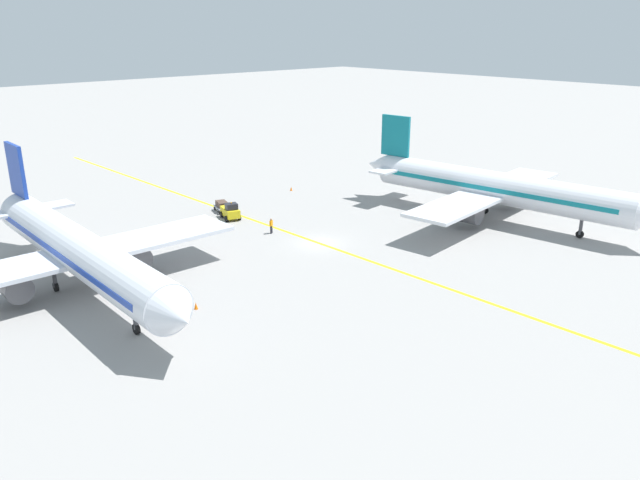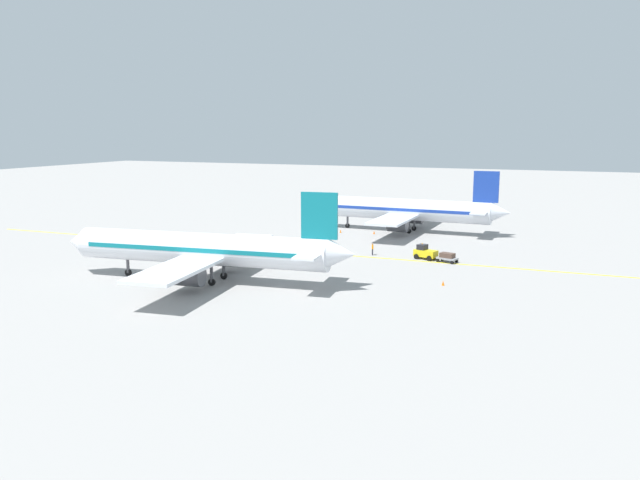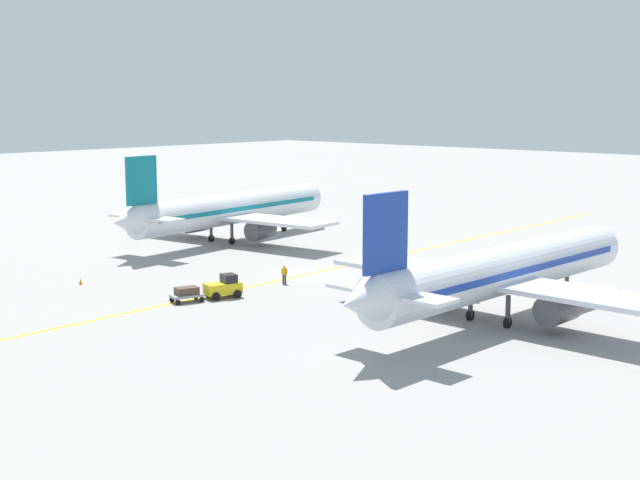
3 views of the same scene
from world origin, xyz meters
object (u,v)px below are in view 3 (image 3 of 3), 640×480
Objects in this scene: baggage_tug_white at (224,287)px; traffic_cone_mid_apron at (81,282)px; airplane_at_gate at (230,210)px; airplane_adjacent_stand at (502,272)px; baggage_cart_trailing at (187,293)px; traffic_cone_near_nose at (504,288)px; ground_crew_worker at (284,274)px; traffic_cone_by_wingtip at (478,300)px.

baggage_tug_white is 6.01× the size of traffic_cone_mid_apron.
airplane_adjacent_stand is (42.98, -11.61, 0.00)m from airplane_at_gate.
airplane_at_gate is 10.74× the size of baggage_tug_white.
baggage_cart_trailing is 5.27× the size of traffic_cone_near_nose.
traffic_cone_by_wingtip is at bearing 16.90° from ground_crew_worker.
airplane_adjacent_stand is 11.22m from traffic_cone_near_nose.
ground_crew_worker is 3.05× the size of traffic_cone_near_nose.
ground_crew_worker is 3.05× the size of traffic_cone_mid_apron.
baggage_tug_white is at bearing -88.66° from ground_crew_worker.
airplane_at_gate is 21.15× the size of ground_crew_worker.
ground_crew_worker is 18.18m from traffic_cone_mid_apron.
baggage_cart_trailing is at bearing 9.11° from traffic_cone_mid_apron.
traffic_cone_near_nose is at bearing 48.73° from baggage_tug_white.
airplane_at_gate reaches higher than baggage_tug_white.
baggage_tug_white is 14.36m from traffic_cone_mid_apron.
airplane_adjacent_stand is at bearing 21.95° from traffic_cone_mid_apron.
baggage_cart_trailing reaches higher than traffic_cone_near_nose.
airplane_adjacent_stand is 25.22m from baggage_cart_trailing.
airplane_at_gate is 1.00× the size of airplane_adjacent_stand.
baggage_tug_white is 1.14× the size of baggage_cart_trailing.
ground_crew_worker reaches higher than traffic_cone_near_nose.
traffic_cone_near_nose is 1.00× the size of traffic_cone_by_wingtip.
baggage_tug_white reaches higher than traffic_cone_by_wingtip.
baggage_cart_trailing is at bearing -128.40° from traffic_cone_near_nose.
baggage_tug_white is 7.32m from ground_crew_worker.
airplane_adjacent_stand reaches higher than ground_crew_worker.
baggage_tug_white is (-21.07, -8.74, -2.81)m from airplane_adjacent_stand.
airplane_adjacent_stand is 64.46× the size of traffic_cone_mid_apron.
ground_crew_worker reaches higher than baggage_cart_trailing.
airplane_adjacent_stand reaches higher than baggage_tug_white.
traffic_cone_mid_apron is (-13.22, -12.46, -0.63)m from ground_crew_worker.
airplane_at_gate reaches higher than traffic_cone_by_wingtip.
baggage_cart_trailing is 27.08m from traffic_cone_near_nose.
airplane_at_gate is 64.62× the size of traffic_cone_mid_apron.
airplane_at_gate is 31.62m from baggage_cart_trailing.
baggage_cart_trailing is 5.27× the size of traffic_cone_by_wingtip.
airplane_at_gate is at bearing 176.54° from traffic_cone_near_nose.
airplane_adjacent_stand is 21.47m from ground_crew_worker.
traffic_cone_near_nose is at bearing 99.41° from traffic_cone_by_wingtip.
traffic_cone_by_wingtip is (17.75, 15.62, -0.49)m from baggage_cart_trailing.
baggage_tug_white is at bearing -157.47° from airplane_adjacent_stand.
ground_crew_worker is (21.74, -13.04, -2.80)m from airplane_at_gate.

